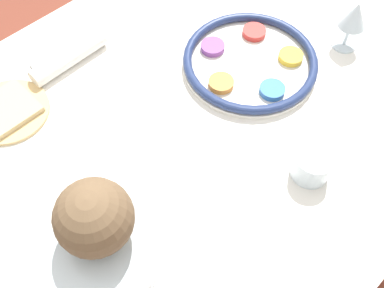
{
  "coord_description": "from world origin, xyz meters",
  "views": [
    {
      "loc": [
        0.4,
        0.41,
        1.48
      ],
      "look_at": [
        0.07,
        0.07,
        0.75
      ],
      "focal_mm": 42.0,
      "sensor_mm": 36.0,
      "label": 1
    }
  ],
  "objects_px": {
    "seder_plate": "(250,61)",
    "orange_fruit": "(103,220)",
    "napkin_roll": "(69,58)",
    "fruit_stand": "(107,256)",
    "bread_plate": "(8,110)",
    "cup_near": "(312,165)",
    "coconut": "(94,218)",
    "wine_glass": "(354,17)"
  },
  "relations": [
    {
      "from": "napkin_roll",
      "to": "bread_plate",
      "type": "bearing_deg",
      "value": 7.78
    },
    {
      "from": "seder_plate",
      "to": "orange_fruit",
      "type": "xyz_separation_m",
      "value": [
        0.5,
        0.14,
        0.14
      ]
    },
    {
      "from": "cup_near",
      "to": "orange_fruit",
      "type": "bearing_deg",
      "value": -18.95
    },
    {
      "from": "coconut",
      "to": "bread_plate",
      "type": "bearing_deg",
      "value": -96.02
    },
    {
      "from": "wine_glass",
      "to": "bread_plate",
      "type": "relative_size",
      "value": 0.7
    },
    {
      "from": "wine_glass",
      "to": "coconut",
      "type": "distance_m",
      "value": 0.73
    },
    {
      "from": "fruit_stand",
      "to": "bread_plate",
      "type": "height_order",
      "value": "fruit_stand"
    },
    {
      "from": "seder_plate",
      "to": "orange_fruit",
      "type": "relative_size",
      "value": 4.07
    },
    {
      "from": "napkin_roll",
      "to": "cup_near",
      "type": "height_order",
      "value": "cup_near"
    },
    {
      "from": "bread_plate",
      "to": "cup_near",
      "type": "height_order",
      "value": "cup_near"
    },
    {
      "from": "seder_plate",
      "to": "wine_glass",
      "type": "relative_size",
      "value": 2.52
    },
    {
      "from": "cup_near",
      "to": "seder_plate",
      "type": "bearing_deg",
      "value": -115.12
    },
    {
      "from": "wine_glass",
      "to": "fruit_stand",
      "type": "distance_m",
      "value": 0.74
    },
    {
      "from": "seder_plate",
      "to": "napkin_roll",
      "type": "xyz_separation_m",
      "value": [
        0.29,
        -0.29,
        0.01
      ]
    },
    {
      "from": "seder_plate",
      "to": "wine_glass",
      "type": "xyz_separation_m",
      "value": [
        -0.21,
        0.11,
        0.07
      ]
    },
    {
      "from": "orange_fruit",
      "to": "bread_plate",
      "type": "height_order",
      "value": "orange_fruit"
    },
    {
      "from": "wine_glass",
      "to": "napkin_roll",
      "type": "height_order",
      "value": "wine_glass"
    },
    {
      "from": "fruit_stand",
      "to": "napkin_roll",
      "type": "height_order",
      "value": "fruit_stand"
    },
    {
      "from": "fruit_stand",
      "to": "orange_fruit",
      "type": "bearing_deg",
      "value": -137.83
    },
    {
      "from": "fruit_stand",
      "to": "bread_plate",
      "type": "xyz_separation_m",
      "value": [
        -0.06,
        -0.43,
        -0.08
      ]
    },
    {
      "from": "orange_fruit",
      "to": "seder_plate",
      "type": "bearing_deg",
      "value": -164.36
    },
    {
      "from": "cup_near",
      "to": "coconut",
      "type": "bearing_deg",
      "value": -18.85
    },
    {
      "from": "wine_glass",
      "to": "orange_fruit",
      "type": "xyz_separation_m",
      "value": [
        0.71,
        0.03,
        0.07
      ]
    },
    {
      "from": "wine_glass",
      "to": "coconut",
      "type": "bearing_deg",
      "value": 2.16
    },
    {
      "from": "fruit_stand",
      "to": "napkin_roll",
      "type": "bearing_deg",
      "value": -117.23
    },
    {
      "from": "fruit_stand",
      "to": "coconut",
      "type": "distance_m",
      "value": 0.09
    },
    {
      "from": "seder_plate",
      "to": "napkin_roll",
      "type": "relative_size",
      "value": 1.59
    },
    {
      "from": "wine_glass",
      "to": "napkin_roll",
      "type": "relative_size",
      "value": 0.63
    },
    {
      "from": "seder_plate",
      "to": "orange_fruit",
      "type": "distance_m",
      "value": 0.54
    },
    {
      "from": "fruit_stand",
      "to": "coconut",
      "type": "bearing_deg",
      "value": -119.57
    },
    {
      "from": "orange_fruit",
      "to": "fruit_stand",
      "type": "bearing_deg",
      "value": 42.17
    },
    {
      "from": "napkin_roll",
      "to": "cup_near",
      "type": "relative_size",
      "value": 2.56
    },
    {
      "from": "seder_plate",
      "to": "wine_glass",
      "type": "height_order",
      "value": "wine_glass"
    },
    {
      "from": "fruit_stand",
      "to": "wine_glass",
      "type": "bearing_deg",
      "value": -176.09
    },
    {
      "from": "napkin_roll",
      "to": "cup_near",
      "type": "bearing_deg",
      "value": 106.34
    },
    {
      "from": "seder_plate",
      "to": "fruit_stand",
      "type": "relative_size",
      "value": 1.73
    },
    {
      "from": "wine_glass",
      "to": "fruit_stand",
      "type": "xyz_separation_m",
      "value": [
        0.74,
        0.05,
        0.0
      ]
    },
    {
      "from": "orange_fruit",
      "to": "coconut",
      "type": "distance_m",
      "value": 0.02
    },
    {
      "from": "bread_plate",
      "to": "coconut",
      "type": "bearing_deg",
      "value": 83.98
    },
    {
      "from": "seder_plate",
      "to": "napkin_roll",
      "type": "bearing_deg",
      "value": -45.14
    },
    {
      "from": "wine_glass",
      "to": "napkin_roll",
      "type": "bearing_deg",
      "value": -38.63
    },
    {
      "from": "orange_fruit",
      "to": "coconut",
      "type": "bearing_deg",
      "value": -14.93
    }
  ]
}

